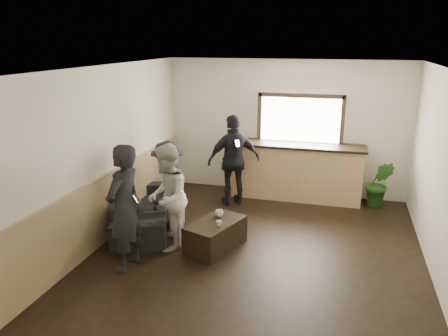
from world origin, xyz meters
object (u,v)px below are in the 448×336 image
(person_b, at_px, (167,198))
(person_d, at_px, (234,160))
(coffee_table, at_px, (215,235))
(cup_b, at_px, (219,223))
(bar_counter, at_px, (297,168))
(person_a, at_px, (124,208))
(sofa, at_px, (142,208))
(potted_plant, at_px, (379,183))
(person_c, at_px, (168,185))
(cup_a, at_px, (219,213))

(person_b, bearing_deg, person_d, 152.35)
(coffee_table, xyz_separation_m, cup_b, (0.10, -0.13, 0.27))
(bar_counter, bearing_deg, cup_b, -106.97)
(person_a, bearing_deg, coffee_table, 137.42)
(sofa, height_order, cup_b, sofa)
(person_b, bearing_deg, potted_plant, 116.03)
(coffee_table, distance_m, person_c, 1.28)
(coffee_table, relative_size, person_b, 0.60)
(coffee_table, height_order, cup_a, cup_a)
(person_d, bearing_deg, cup_b, 66.47)
(potted_plant, distance_m, person_b, 4.33)
(bar_counter, relative_size, sofa, 1.22)
(bar_counter, relative_size, cup_b, 29.97)
(sofa, relative_size, person_b, 1.32)
(cup_a, relative_size, cup_b, 1.46)
(potted_plant, height_order, person_c, person_c)
(cup_a, bearing_deg, potted_plant, 42.64)
(bar_counter, relative_size, person_a, 1.47)
(potted_plant, bearing_deg, cup_a, -137.36)
(bar_counter, height_order, cup_b, bar_counter)
(sofa, relative_size, cup_b, 24.57)
(potted_plant, xyz_separation_m, person_d, (-2.78, -0.63, 0.43))
(cup_a, relative_size, person_b, 0.08)
(bar_counter, distance_m, person_d, 1.37)
(coffee_table, xyz_separation_m, person_a, (-1.05, -0.93, 0.69))
(sofa, distance_m, person_c, 0.66)
(potted_plant, bearing_deg, person_a, -135.77)
(potted_plant, xyz_separation_m, person_a, (-3.63, -3.53, 0.45))
(person_b, distance_m, person_c, 0.79)
(person_c, bearing_deg, potted_plant, 120.70)
(bar_counter, distance_m, cup_b, 2.91)
(cup_b, bearing_deg, person_a, -145.41)
(cup_a, bearing_deg, person_d, 96.66)
(bar_counter, bearing_deg, coffee_table, -109.73)
(bar_counter, distance_m, person_b, 3.28)
(cup_a, height_order, person_b, person_b)
(person_a, relative_size, person_c, 1.19)
(bar_counter, bearing_deg, person_a, -119.21)
(person_a, bearing_deg, cup_b, 130.55)
(cup_b, bearing_deg, cup_a, 106.10)
(potted_plant, bearing_deg, person_c, -150.44)
(bar_counter, bearing_deg, potted_plant, -1.61)
(potted_plant, height_order, person_d, person_d)
(bar_counter, bearing_deg, person_d, -149.58)
(person_b, bearing_deg, bar_counter, 135.27)
(person_b, bearing_deg, sofa, -144.73)
(sofa, xyz_separation_m, person_d, (1.29, 1.47, 0.58))
(bar_counter, relative_size, coffee_table, 2.69)
(coffee_table, relative_size, person_a, 0.55)
(coffee_table, bearing_deg, cup_a, 90.88)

